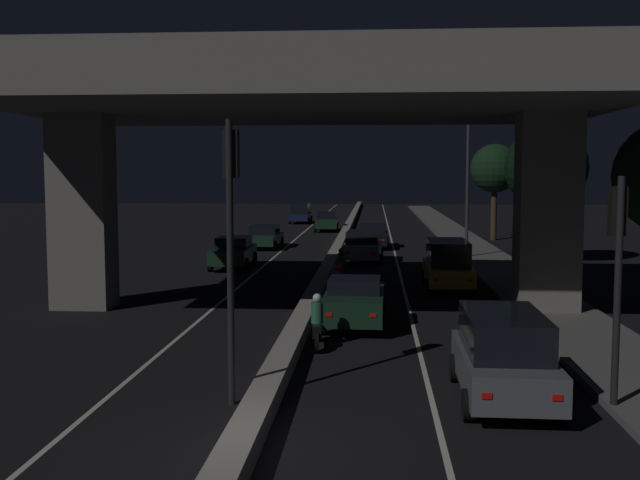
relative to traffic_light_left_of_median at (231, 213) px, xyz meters
The scene contains 23 objects.
ground_plane 4.83m from the traffic_light_left_of_median, 76.10° to the right, with size 200.00×200.00×0.00m, color black.
lane_line_left_inner 32.55m from the traffic_light_left_of_median, 94.76° to the left, with size 0.12×126.00×0.00m, color beige.
lane_line_right_inner 32.69m from the traffic_light_left_of_median, 82.81° to the left, with size 0.12×126.00×0.00m, color beige.
median_divider 32.42m from the traffic_light_left_of_median, 88.77° to the left, with size 0.58×126.00×0.44m, color gray.
sidewalk_right 26.99m from the traffic_light_left_of_median, 70.64° to the left, with size 2.82×126.00×0.16m, color #5B5956.
elevated_overpass 10.81m from the traffic_light_left_of_median, 86.16° to the left, with size 19.76×12.64×9.06m.
traffic_light_left_of_median is the anchor object (origin of this frame).
traffic_light_right_of_median 7.58m from the traffic_light_left_of_median, ahead, with size 0.30×0.49×4.61m.
street_lamp 27.04m from the traffic_light_left_of_median, 73.89° to the left, with size 2.59×0.32×8.73m.
car_grey_lead 6.27m from the traffic_light_left_of_median, ahead, with size 1.96×4.15×1.81m.
car_dark_green_second 8.76m from the traffic_light_left_of_median, 73.88° to the left, with size 2.00×4.20×1.49m.
car_taxi_yellow_third 17.02m from the traffic_light_left_of_median, 69.61° to the left, with size 1.96×4.56×1.94m.
car_silver_fourth 24.70m from the traffic_light_left_of_median, 84.68° to the left, with size 2.18×4.04×1.63m.
car_black_fifth 32.19m from the traffic_light_left_of_median, 85.04° to the left, with size 2.03×4.50×1.50m.
car_dark_green_lead_oncoming 21.98m from the traffic_light_left_of_median, 100.70° to the left, with size 1.94×4.25×1.53m.
car_dark_green_second_oncoming 31.73m from the traffic_light_left_of_median, 97.23° to the left, with size 2.04×4.62×1.41m.
car_dark_green_third_oncoming 45.18m from the traffic_light_left_of_median, 91.23° to the left, with size 1.97×4.37×1.54m.
car_dark_blue_fourth_oncoming 54.57m from the traffic_light_left_of_median, 94.18° to the left, with size 1.91×4.29×1.84m.
motorcycle_black_filtering_near 6.10m from the traffic_light_left_of_median, 74.83° to the left, with size 0.34×1.90×1.46m.
motorcycle_white_filtering_mid 11.69m from the traffic_light_left_of_median, 81.65° to the left, with size 0.32×1.95×1.52m.
motorcycle_blue_filtering_far 17.70m from the traffic_light_left_of_median, 85.24° to the left, with size 0.34×1.88×1.44m.
roadside_tree_kerbside_mid 26.55m from the traffic_light_left_of_median, 64.32° to the left, with size 4.15×4.15×7.02m.
roadside_tree_kerbside_far 39.60m from the traffic_light_left_of_median, 73.63° to the left, with size 3.37×3.37×6.67m.
Camera 1 is at (2.16, -11.92, 4.67)m, focal length 42.00 mm.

